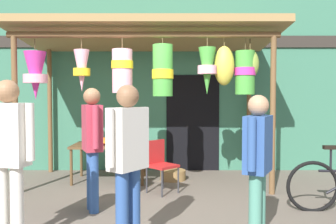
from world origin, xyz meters
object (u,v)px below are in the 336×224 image
display_table (110,147)px  folding_chair (159,161)px  shopper_by_bananas (92,139)px  passerby_at_right (8,149)px  vendor_in_orange (258,158)px  customer_foreground (128,153)px  flower_heap_on_table (110,141)px  wicker_basket_by_table (173,175)px

display_table → folding_chair: 1.23m
shopper_by_bananas → passerby_at_right: 1.36m
folding_chair → shopper_by_bananas: shopper_by_bananas is taller
vendor_in_orange → customer_foreground: bearing=-175.5°
flower_heap_on_table → vendor_in_orange: size_ratio=0.53×
vendor_in_orange → passerby_at_right: bearing=-178.8°
vendor_in_orange → flower_heap_on_table: bearing=124.1°
customer_foreground → passerby_at_right: passerby_at_right is taller
vendor_in_orange → shopper_by_bananas: bearing=149.2°
display_table → folding_chair: bearing=-40.9°
customer_foreground → passerby_at_right: (-1.22, 0.05, 0.04)m
passerby_at_right → wicker_basket_by_table: bearing=60.7°
display_table → customer_foreground: (0.67, -3.03, 0.37)m
display_table → passerby_at_right: size_ratio=0.78×
display_table → wicker_basket_by_table: 1.28m
folding_chair → display_table: bearing=139.1°
flower_heap_on_table → vendor_in_orange: vendor_in_orange is taller
display_table → vendor_in_orange: vendor_in_orange is taller
wicker_basket_by_table → customer_foreground: size_ratio=0.28×
display_table → customer_foreground: size_ratio=0.80×
wicker_basket_by_table → display_table: bearing=-176.6°
shopper_by_bananas → display_table: bearing=91.4°
flower_heap_on_table → wicker_basket_by_table: size_ratio=1.76×
passerby_at_right → display_table: bearing=79.5°
flower_heap_on_table → wicker_basket_by_table: flower_heap_on_table is taller
flower_heap_on_table → passerby_at_right: passerby_at_right is taller
vendor_in_orange → customer_foreground: 1.33m
folding_chair → vendor_in_orange: (1.07, -2.13, 0.42)m
display_table → vendor_in_orange: (1.99, -2.93, 0.31)m
flower_heap_on_table → shopper_by_bananas: shopper_by_bananas is taller
customer_foreground → display_table: bearing=102.4°
customer_foreground → shopper_by_bananas: 1.41m
display_table → shopper_by_bananas: shopper_by_bananas is taller
shopper_by_bananas → passerby_at_right: passerby_at_right is taller
folding_chair → vendor_in_orange: vendor_in_orange is taller
vendor_in_orange → passerby_at_right: 2.55m
wicker_basket_by_table → passerby_at_right: bearing=-119.3°
wicker_basket_by_table → shopper_by_bananas: size_ratio=0.28×
display_table → passerby_at_right: 3.06m
vendor_in_orange → shopper_by_bananas: 2.27m
vendor_in_orange → customer_foreground: customer_foreground is taller
vendor_in_orange → passerby_at_right: passerby_at_right is taller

